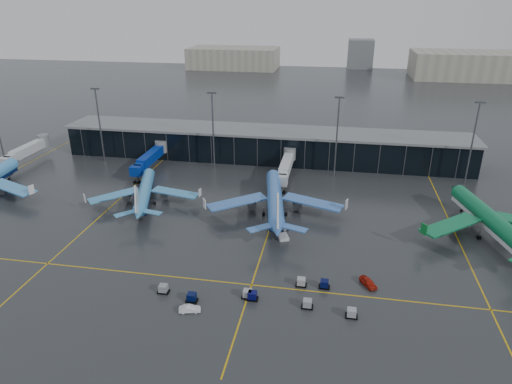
% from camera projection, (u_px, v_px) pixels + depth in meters
% --- Properties ---
extents(ground, '(600.00, 600.00, 0.00)m').
position_uv_depth(ground, '(221.00, 244.00, 106.60)').
color(ground, '#282B2D').
rests_on(ground, ground).
extents(terminal_pier, '(142.00, 17.00, 10.70)m').
position_uv_depth(terminal_pier, '(264.00, 144.00, 160.55)').
color(terminal_pier, black).
rests_on(terminal_pier, ground).
extents(jet_bridges, '(94.00, 27.50, 7.20)m').
position_uv_depth(jet_bridges, '(149.00, 158.00, 149.36)').
color(jet_bridges, '#595B60').
rests_on(jet_bridges, ground).
extents(flood_masts, '(203.00, 0.50, 25.50)m').
position_uv_depth(flood_masts, '(274.00, 131.00, 145.57)').
color(flood_masts, '#595B60').
rests_on(flood_masts, ground).
extents(distant_hangars, '(260.00, 71.00, 22.00)m').
position_uv_depth(distant_hangars, '(375.00, 62.00, 339.36)').
color(distant_hangars, '#B2AD99').
rests_on(distant_hangars, ground).
extents(taxi_lines, '(220.00, 120.00, 0.02)m').
position_uv_depth(taxi_lines, '(270.00, 227.00, 114.57)').
color(taxi_lines, gold).
rests_on(taxi_lines, ground).
extents(airliner_arkefly, '(41.15, 44.05, 11.13)m').
position_uv_depth(airliner_arkefly, '(144.00, 184.00, 126.03)').
color(airliner_arkefly, '#4095D2').
rests_on(airliner_arkefly, ground).
extents(airliner_klm_near, '(44.31, 48.60, 13.19)m').
position_uv_depth(airliner_klm_near, '(275.00, 189.00, 119.76)').
color(airliner_klm_near, '#3D73C8').
rests_on(airliner_klm_near, ground).
extents(airliner_aer_lingus, '(47.84, 51.82, 13.54)m').
position_uv_depth(airliner_aer_lingus, '(492.00, 209.00, 108.10)').
color(airliner_aer_lingus, '#0D7342').
rests_on(airliner_aer_lingus, ground).
extents(baggage_carts, '(38.24, 10.30, 1.70)m').
position_uv_depth(baggage_carts, '(267.00, 295.00, 87.08)').
color(baggage_carts, black).
rests_on(baggage_carts, ground).
extents(mobile_airstair, '(3.20, 3.77, 3.45)m').
position_uv_depth(mobile_airstair, '(283.00, 235.00, 108.74)').
color(mobile_airstair, silver).
rests_on(mobile_airstair, ground).
extents(service_van_red, '(3.89, 4.78, 1.53)m').
position_uv_depth(service_van_red, '(368.00, 282.00, 90.93)').
color(service_van_red, '#B31D0D').
rests_on(service_van_red, ground).
extents(service_van_white, '(4.16, 2.29, 1.30)m').
position_uv_depth(service_van_white, '(190.00, 309.00, 83.37)').
color(service_van_white, white).
rests_on(service_van_white, ground).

